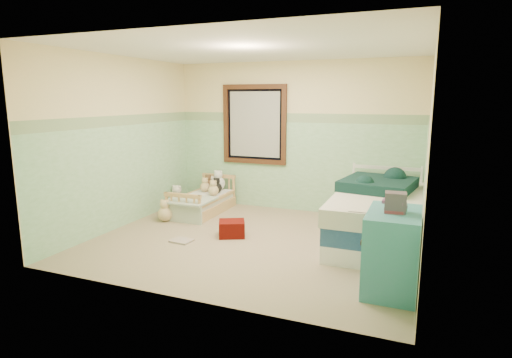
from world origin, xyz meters
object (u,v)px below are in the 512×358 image
at_px(plush_floor_tan, 165,214).
at_px(dresser, 392,251).
at_px(red_pillow, 232,229).
at_px(floor_book, 181,241).
at_px(twin_bed_frame, 377,234).
at_px(toddler_bed_frame, 203,207).
at_px(plush_floor_cream, 177,200).

height_order(plush_floor_tan, dresser, dresser).
distance_m(plush_floor_tan, red_pillow, 1.31).
relative_size(plush_floor_tan, floor_book, 0.85).
distance_m(dresser, red_pillow, 2.39).
distance_m(plush_floor_tan, twin_bed_frame, 3.19).
bearing_deg(toddler_bed_frame, floor_book, -71.83).
height_order(twin_bed_frame, floor_book, twin_bed_frame).
xyz_separation_m(plush_floor_cream, red_pillow, (1.60, -1.12, -0.02)).
xyz_separation_m(plush_floor_tan, floor_book, (0.75, -0.74, -0.10)).
bearing_deg(red_pillow, plush_floor_tan, 167.67).
bearing_deg(twin_bed_frame, plush_floor_tan, -175.86).
xyz_separation_m(red_pillow, floor_book, (-0.53, -0.46, -0.10)).
relative_size(red_pillow, floor_book, 1.28).
bearing_deg(dresser, floor_book, 170.53).
bearing_deg(red_pillow, twin_bed_frame, 15.00).
relative_size(toddler_bed_frame, plush_floor_tan, 5.54).
distance_m(plush_floor_cream, floor_book, 1.91).
bearing_deg(plush_floor_tan, twin_bed_frame, 4.14).
xyz_separation_m(twin_bed_frame, dresser, (0.29, -1.43, 0.29)).
xyz_separation_m(dresser, floor_book, (-2.72, 0.45, -0.39)).
bearing_deg(plush_floor_cream, twin_bed_frame, -9.87).
bearing_deg(twin_bed_frame, floor_book, -158.17).
bearing_deg(red_pillow, toddler_bed_frame, 135.87).
bearing_deg(dresser, plush_floor_tan, 160.96).
bearing_deg(twin_bed_frame, dresser, -78.61).
height_order(toddler_bed_frame, plush_floor_cream, plush_floor_cream).
relative_size(toddler_bed_frame, floor_book, 4.72).
xyz_separation_m(toddler_bed_frame, plush_floor_tan, (-0.28, -0.69, 0.03)).
bearing_deg(toddler_bed_frame, twin_bed_frame, -9.01).
distance_m(twin_bed_frame, floor_book, 2.62).
bearing_deg(plush_floor_cream, plush_floor_tan, -69.39).
bearing_deg(floor_book, plush_floor_tan, 139.92).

